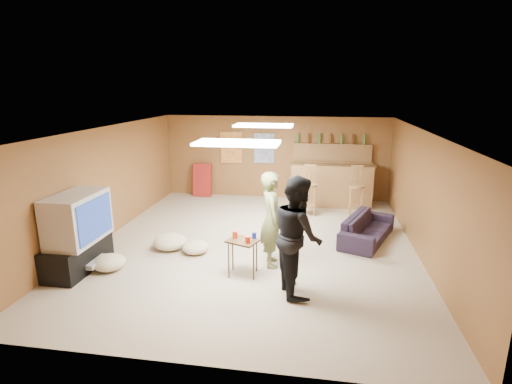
# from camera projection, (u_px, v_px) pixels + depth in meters

# --- Properties ---
(ground) EXTENTS (7.00, 7.00, 0.00)m
(ground) POSITION_uv_depth(u_px,v_px,m) (254.00, 245.00, 7.69)
(ground) COLOR tan
(ground) RESTS_ON ground
(ceiling) EXTENTS (6.00, 7.00, 0.02)m
(ceiling) POSITION_uv_depth(u_px,v_px,m) (254.00, 130.00, 7.13)
(ceiling) COLOR silver
(ceiling) RESTS_ON ground
(wall_back) EXTENTS (6.00, 0.02, 2.20)m
(wall_back) POSITION_uv_depth(u_px,v_px,m) (275.00, 158.00, 10.75)
(wall_back) COLOR brown
(wall_back) RESTS_ON ground
(wall_front) EXTENTS (6.00, 0.02, 2.20)m
(wall_front) POSITION_uv_depth(u_px,v_px,m) (199.00, 274.00, 4.07)
(wall_front) COLOR brown
(wall_front) RESTS_ON ground
(wall_left) EXTENTS (0.02, 7.00, 2.20)m
(wall_left) POSITION_uv_depth(u_px,v_px,m) (104.00, 184.00, 7.87)
(wall_left) COLOR brown
(wall_left) RESTS_ON ground
(wall_right) EXTENTS (0.02, 7.00, 2.20)m
(wall_right) POSITION_uv_depth(u_px,v_px,m) (424.00, 196.00, 6.95)
(wall_right) COLOR brown
(wall_right) RESTS_ON ground
(tv_stand) EXTENTS (0.55, 1.30, 0.50)m
(tv_stand) POSITION_uv_depth(u_px,v_px,m) (78.00, 255.00, 6.61)
(tv_stand) COLOR black
(tv_stand) RESTS_ON ground
(dvd_box) EXTENTS (0.35, 0.50, 0.08)m
(dvd_box) POSITION_uv_depth(u_px,v_px,m) (91.00, 261.00, 6.60)
(dvd_box) COLOR #B2B2B7
(dvd_box) RESTS_ON tv_stand
(tv_body) EXTENTS (0.60, 1.10, 0.80)m
(tv_body) POSITION_uv_depth(u_px,v_px,m) (77.00, 218.00, 6.43)
(tv_body) COLOR #B2B2B7
(tv_body) RESTS_ON tv_stand
(tv_screen) EXTENTS (0.02, 0.95, 0.65)m
(tv_screen) POSITION_uv_depth(u_px,v_px,m) (95.00, 219.00, 6.39)
(tv_screen) COLOR navy
(tv_screen) RESTS_ON tv_body
(bar_counter) EXTENTS (2.00, 0.60, 1.10)m
(bar_counter) POSITION_uv_depth(u_px,v_px,m) (331.00, 184.00, 10.14)
(bar_counter) COLOR brown
(bar_counter) RESTS_ON ground
(bar_lip) EXTENTS (2.10, 0.12, 0.05)m
(bar_lip) POSITION_uv_depth(u_px,v_px,m) (333.00, 165.00, 9.76)
(bar_lip) COLOR #3A2512
(bar_lip) RESTS_ON bar_counter
(bar_shelf) EXTENTS (2.00, 0.18, 0.05)m
(bar_shelf) POSITION_uv_depth(u_px,v_px,m) (333.00, 145.00, 10.33)
(bar_shelf) COLOR brown
(bar_shelf) RESTS_ON bar_backing
(bar_backing) EXTENTS (2.00, 0.14, 0.60)m
(bar_backing) POSITION_uv_depth(u_px,v_px,m) (332.00, 156.00, 10.42)
(bar_backing) COLOR brown
(bar_backing) RESTS_ON bar_counter
(poster_left) EXTENTS (0.60, 0.03, 0.85)m
(poster_left) POSITION_uv_depth(u_px,v_px,m) (231.00, 148.00, 10.83)
(poster_left) COLOR #BF3F26
(poster_left) RESTS_ON wall_back
(poster_right) EXTENTS (0.55, 0.03, 0.80)m
(poster_right) POSITION_uv_depth(u_px,v_px,m) (264.00, 148.00, 10.70)
(poster_right) COLOR #334C99
(poster_right) RESTS_ON wall_back
(folding_chair_stack) EXTENTS (0.50, 0.26, 0.91)m
(folding_chair_stack) POSITION_uv_depth(u_px,v_px,m) (202.00, 180.00, 11.03)
(folding_chair_stack) COLOR maroon
(folding_chair_stack) RESTS_ON ground
(ceiling_panel_front) EXTENTS (1.20, 0.60, 0.04)m
(ceiling_panel_front) POSITION_uv_depth(u_px,v_px,m) (237.00, 143.00, 5.71)
(ceiling_panel_front) COLOR white
(ceiling_panel_front) RESTS_ON ceiling
(ceiling_panel_back) EXTENTS (1.20, 0.60, 0.04)m
(ceiling_panel_back) POSITION_uv_depth(u_px,v_px,m) (264.00, 125.00, 8.28)
(ceiling_panel_back) COLOR white
(ceiling_panel_back) RESTS_ON ceiling
(person_olive) EXTENTS (0.51, 0.66, 1.62)m
(person_olive) POSITION_uv_depth(u_px,v_px,m) (272.00, 219.00, 6.64)
(person_olive) COLOR #656E40
(person_olive) RESTS_ON ground
(person_black) EXTENTS (0.91, 1.02, 1.75)m
(person_black) POSITION_uv_depth(u_px,v_px,m) (297.00, 235.00, 5.74)
(person_black) COLOR black
(person_black) RESTS_ON ground
(sofa) EXTENTS (1.25, 1.85, 0.50)m
(sofa) POSITION_uv_depth(u_px,v_px,m) (367.00, 228.00, 7.86)
(sofa) COLOR black
(sofa) RESTS_ON ground
(tray_table) EXTENTS (0.56, 0.51, 0.60)m
(tray_table) POSITION_uv_depth(u_px,v_px,m) (243.00, 257.00, 6.39)
(tray_table) COLOR #3A2512
(tray_table) RESTS_ON ground
(cup_red_near) EXTENTS (0.11, 0.11, 0.11)m
(cup_red_near) POSITION_uv_depth(u_px,v_px,m) (235.00, 235.00, 6.39)
(cup_red_near) COLOR red
(cup_red_near) RESTS_ON tray_table
(cup_red_far) EXTENTS (0.09, 0.09, 0.11)m
(cup_red_far) POSITION_uv_depth(u_px,v_px,m) (248.00, 240.00, 6.18)
(cup_red_far) COLOR red
(cup_red_far) RESTS_ON tray_table
(cup_blue) EXTENTS (0.08, 0.08, 0.10)m
(cup_blue) POSITION_uv_depth(u_px,v_px,m) (254.00, 235.00, 6.38)
(cup_blue) COLOR #17249E
(cup_blue) RESTS_ON tray_table
(bar_stool_left) EXTENTS (0.44, 0.44, 1.07)m
(bar_stool_left) POSITION_uv_depth(u_px,v_px,m) (309.00, 193.00, 9.38)
(bar_stool_left) COLOR brown
(bar_stool_left) RESTS_ON ground
(bar_stool_right) EXTENTS (0.42, 0.42, 1.10)m
(bar_stool_right) POSITION_uv_depth(u_px,v_px,m) (356.00, 193.00, 9.30)
(bar_stool_right) COLOR brown
(bar_stool_right) RESTS_ON ground
(cushion_near_tv) EXTENTS (0.82, 0.82, 0.28)m
(cushion_near_tv) POSITION_uv_depth(u_px,v_px,m) (170.00, 242.00, 7.47)
(cushion_near_tv) COLOR #C0AF88
(cushion_near_tv) RESTS_ON ground
(cushion_mid) EXTENTS (0.51, 0.51, 0.22)m
(cushion_mid) POSITION_uv_depth(u_px,v_px,m) (196.00, 247.00, 7.29)
(cushion_mid) COLOR #C0AF88
(cushion_mid) RESTS_ON ground
(cushion_far) EXTENTS (0.58, 0.58, 0.24)m
(cushion_far) POSITION_uv_depth(u_px,v_px,m) (109.00, 262.00, 6.63)
(cushion_far) COLOR #C0AF88
(cushion_far) RESTS_ON ground
(bottle_row) EXTENTS (1.76, 0.08, 0.26)m
(bottle_row) POSITION_uv_depth(u_px,v_px,m) (331.00, 139.00, 10.28)
(bottle_row) COLOR #3F7233
(bottle_row) RESTS_ON bar_shelf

